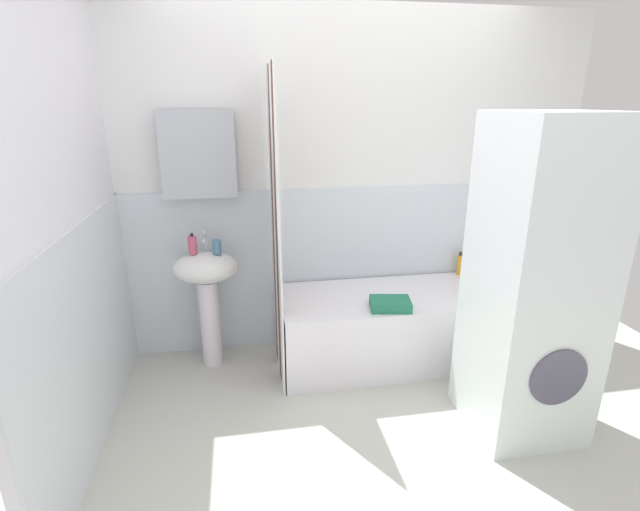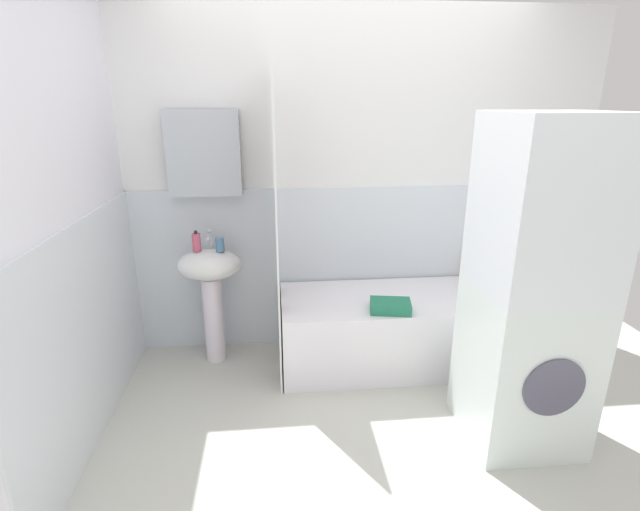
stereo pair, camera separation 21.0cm
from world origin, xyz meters
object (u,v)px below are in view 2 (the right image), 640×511
Objects in this scene: soap_dispenser at (197,242)px; shampoo_bottle at (469,268)px; toothbrush_cup at (220,244)px; body_wash_bottle at (485,267)px; towel_folded at (390,306)px; bathtub at (398,329)px; washer_dryer_stack at (534,289)px; sink at (211,281)px.

shampoo_bottle is at bearing 3.90° from soap_dispenser.
toothbrush_cup is 1.85m from shampoo_bottle.
towel_folded is (-0.84, -0.47, -0.07)m from body_wash_bottle.
bathtub is 1.13m from washer_dryer_stack.
washer_dryer_stack is (0.59, -0.59, 0.34)m from towel_folded.
bathtub is (1.37, -0.15, -0.64)m from soap_dispenser.
bathtub is 0.38m from towel_folded.
washer_dryer_stack reaches higher than towel_folded.
soap_dispenser is 0.67× the size of body_wash_bottle.
towel_folded is (-0.73, -0.51, -0.05)m from shampoo_bottle.
toothbrush_cup is 0.36× the size of towel_folded.
shampoo_bottle is 0.10× the size of washer_dryer_stack.
bathtub is at bearing 61.50° from towel_folded.
sink reaches higher than bathtub.
soap_dispenser is 2.08m from washer_dryer_stack.
washer_dryer_stack is (1.68, -0.95, -0.00)m from toothbrush_cup.
sink is 1.35m from bathtub.
body_wash_bottle reaches higher than towel_folded.
washer_dryer_stack is at bearing -97.09° from shampoo_bottle.
bathtub is at bearing -6.57° from sink.
bathtub is at bearing 120.01° from washer_dryer_stack.
soap_dispenser reaches higher than sink.
towel_folded is (1.18, -0.37, -0.07)m from sink.
towel_folded is at bearing -118.50° from bathtub.
soap_dispenser reaches higher than shampoo_bottle.
sink is 2.02m from body_wash_bottle.
body_wash_bottle is at bearing 2.72° from soap_dispenser.
soap_dispenser is at bearing -177.28° from body_wash_bottle.
soap_dispenser is 0.09× the size of bathtub.
sink is 3.20× the size of towel_folded.
toothbrush_cup is at bearing -176.51° from body_wash_bottle.
sink reaches higher than shampoo_bottle.
bathtub is at bearing -6.38° from soap_dispenser.
body_wash_bottle reaches higher than shampoo_bottle.
sink is at bearing 162.62° from towel_folded.
body_wash_bottle is 0.96m from towel_folded.
soap_dispenser is 1.55× the size of toothbrush_cup.
sink is at bearing 151.41° from washer_dryer_stack.
shampoo_bottle is (1.90, 0.14, -0.02)m from sink.
toothbrush_cup is 0.43× the size of body_wash_bottle.
body_wash_bottle is (0.72, 0.25, 0.35)m from bathtub.
toothbrush_cup reaches higher than towel_folded.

